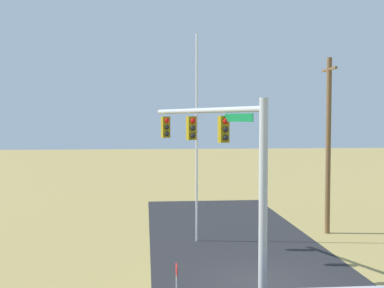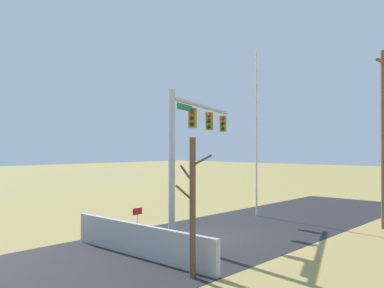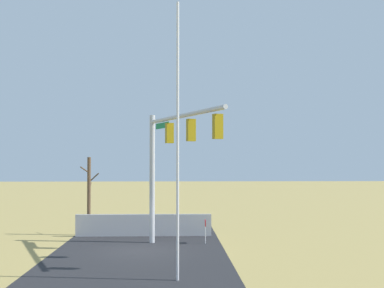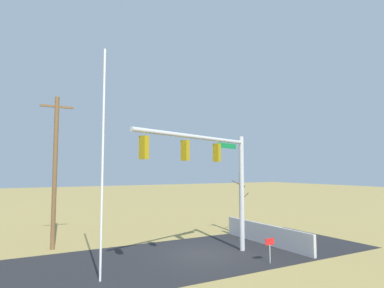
% 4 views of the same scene
% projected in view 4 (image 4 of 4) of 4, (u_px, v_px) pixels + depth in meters
% --- Properties ---
extents(ground_plane, '(160.00, 160.00, 0.00)m').
position_uv_depth(ground_plane, '(204.00, 254.00, 18.19)').
color(ground_plane, '#9E894C').
extents(road_surface, '(28.00, 8.00, 0.01)m').
position_uv_depth(road_surface, '(135.00, 264.00, 16.24)').
color(road_surface, '#232326').
rests_on(road_surface, ground_plane).
extents(sidewalk_corner, '(6.00, 6.00, 0.01)m').
position_uv_depth(sidewalk_corner, '(256.00, 248.00, 19.41)').
color(sidewalk_corner, '#B7B5AD').
rests_on(sidewalk_corner, ground_plane).
extents(retaining_fence, '(0.20, 7.60, 1.23)m').
position_uv_depth(retaining_fence, '(266.00, 234.00, 20.58)').
color(retaining_fence, '#A8A8AD').
rests_on(retaining_fence, ground_plane).
extents(signal_mast, '(7.97, 3.29, 6.60)m').
position_uv_depth(signal_mast, '(216.00, 167.00, 17.28)').
color(signal_mast, '#B2B5BA').
rests_on(signal_mast, ground_plane).
extents(flagpole, '(0.10, 0.10, 9.96)m').
position_uv_depth(flagpole, '(103.00, 162.00, 14.08)').
color(flagpole, silver).
rests_on(flagpole, ground_plane).
extents(utility_pole, '(1.90, 0.26, 9.05)m').
position_uv_depth(utility_pole, '(55.00, 169.00, 19.55)').
color(utility_pole, brown).
rests_on(utility_pole, ground_plane).
extents(bare_tree, '(1.27, 1.02, 4.44)m').
position_uv_depth(bare_tree, '(241.00, 203.00, 23.68)').
color(bare_tree, brown).
rests_on(bare_tree, ground_plane).
extents(open_sign, '(0.56, 0.04, 1.22)m').
position_uv_depth(open_sign, '(270.00, 245.00, 16.41)').
color(open_sign, silver).
rests_on(open_sign, ground_plane).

